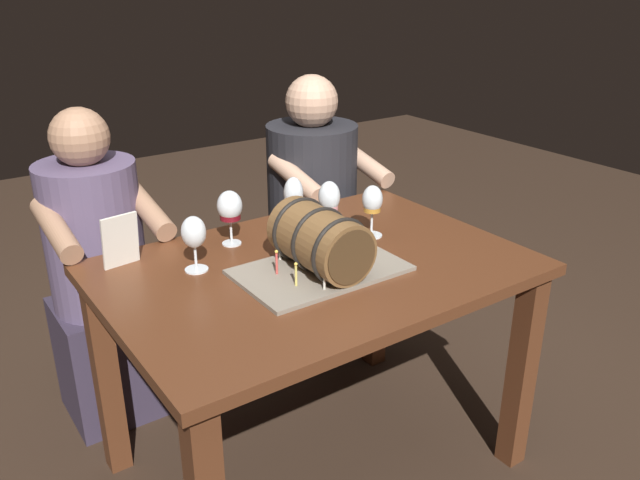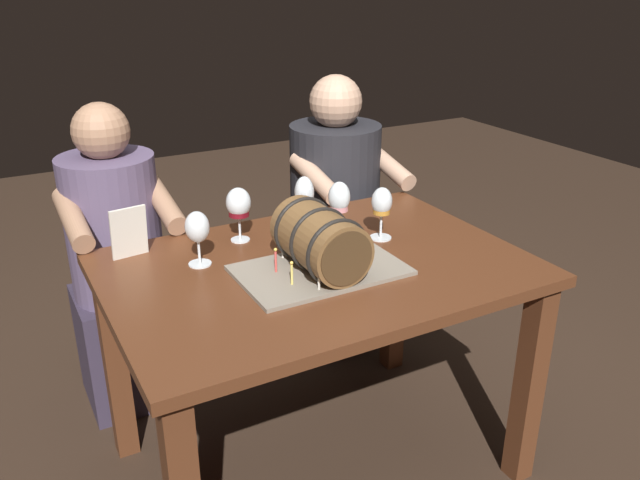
% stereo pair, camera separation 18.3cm
% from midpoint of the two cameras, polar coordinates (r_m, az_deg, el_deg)
% --- Properties ---
extents(ground_plane, '(8.00, 8.00, 0.00)m').
position_cam_midpoint_polar(ground_plane, '(2.33, 2.13, -18.85)').
color(ground_plane, '#332319').
extents(dining_table, '(1.22, 0.85, 0.74)m').
position_cam_midpoint_polar(dining_table, '(1.98, 2.40, -5.29)').
color(dining_table, '#562D19').
rests_on(dining_table, ground).
extents(barrel_cake, '(0.47, 0.30, 0.20)m').
position_cam_midpoint_polar(barrel_cake, '(1.84, 2.85, -0.41)').
color(barrel_cake, gray).
rests_on(barrel_cake, dining_table).
extents(wine_glass_empty, '(0.07, 0.07, 0.17)m').
position_cam_midpoint_polar(wine_glass_empty, '(1.89, -8.01, 0.94)').
color(wine_glass_empty, white).
rests_on(wine_glass_empty, dining_table).
extents(wine_glass_rose, '(0.07, 0.07, 0.18)m').
position_cam_midpoint_polar(wine_glass_rose, '(2.11, 4.20, 3.51)').
color(wine_glass_rose, white).
rests_on(wine_glass_rose, dining_table).
extents(wine_glass_red, '(0.08, 0.08, 0.18)m').
position_cam_midpoint_polar(wine_glass_red, '(2.05, -4.63, 3.04)').
color(wine_glass_red, white).
rests_on(wine_glass_red, dining_table).
extents(wine_glass_white, '(0.06, 0.06, 0.19)m').
position_cam_midpoint_polar(wine_glass_white, '(2.13, 1.08, 3.90)').
color(wine_glass_white, white).
rests_on(wine_glass_white, dining_table).
extents(wine_glass_amber, '(0.07, 0.07, 0.17)m').
position_cam_midpoint_polar(wine_glass_amber, '(2.08, 7.96, 3.08)').
color(wine_glass_amber, white).
rests_on(wine_glass_amber, dining_table).
extents(menu_card, '(0.11, 0.04, 0.16)m').
position_cam_midpoint_polar(menu_card, '(1.99, -13.93, 0.59)').
color(menu_card, silver).
rests_on(menu_card, dining_table).
extents(person_seated_left, '(0.37, 0.46, 1.14)m').
position_cam_midpoint_polar(person_seated_left, '(2.44, -15.11, -2.96)').
color(person_seated_left, '#372D40').
rests_on(person_seated_left, ground).
extents(person_seated_right, '(0.40, 0.48, 1.17)m').
position_cam_midpoint_polar(person_seated_right, '(2.74, 3.23, 1.52)').
color(person_seated_right, black).
rests_on(person_seated_right, ground).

